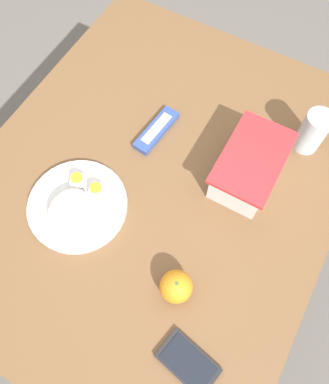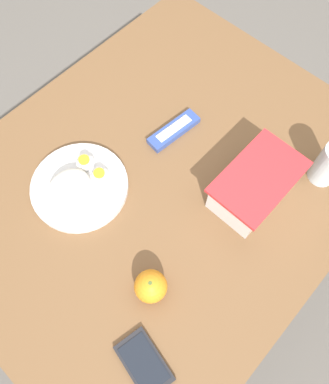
{
  "view_description": "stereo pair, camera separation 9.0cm",
  "coord_description": "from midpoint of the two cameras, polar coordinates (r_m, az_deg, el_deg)",
  "views": [
    {
      "loc": [
        0.36,
        0.23,
        1.61
      ],
      "look_at": [
        0.04,
        0.04,
        0.8
      ],
      "focal_mm": 35.0,
      "sensor_mm": 36.0,
      "label": 1
    },
    {
      "loc": [
        0.31,
        0.3,
        1.61
      ],
      "look_at": [
        0.04,
        0.04,
        0.8
      ],
      "focal_mm": 35.0,
      "sensor_mm": 36.0,
      "label": 2
    }
  ],
  "objects": [
    {
      "name": "rice_plate",
      "position": [
        0.93,
        -16.07,
        -2.2
      ],
      "size": [
        0.24,
        0.24,
        0.07
      ],
      "color": "white",
      "rests_on": "table"
    },
    {
      "name": "ground_plane",
      "position": [
        1.67,
        -2.28,
        -10.01
      ],
      "size": [
        10.0,
        10.0,
        0.0
      ],
      "primitive_type": "plane",
      "color": "#66605B"
    },
    {
      "name": "cell_phone",
      "position": [
        0.84,
        0.28,
        -24.96
      ],
      "size": [
        0.1,
        0.14,
        0.01
      ],
      "color": "#232328",
      "rests_on": "table"
    },
    {
      "name": "drinking_glass",
      "position": [
        1.0,
        19.28,
        8.42
      ],
      "size": [
        0.07,
        0.07,
        0.12
      ],
      "color": "silver",
      "rests_on": "table"
    },
    {
      "name": "food_container",
      "position": [
        0.92,
        10.11,
        3.43
      ],
      "size": [
        0.22,
        0.14,
        0.1
      ],
      "color": "white",
      "rests_on": "table"
    },
    {
      "name": "candy_bar",
      "position": [
        1.01,
        -3.78,
        9.13
      ],
      "size": [
        0.16,
        0.06,
        0.02
      ],
      "color": "#334C9E",
      "rests_on": "table"
    },
    {
      "name": "table",
      "position": [
        1.02,
        -3.68,
        -0.18
      ],
      "size": [
        1.09,
        0.89,
        0.77
      ],
      "color": "brown",
      "rests_on": "ground_plane"
    },
    {
      "name": "orange_fruit",
      "position": [
        0.82,
        -1.42,
        -14.57
      ],
      "size": [
        0.07,
        0.07,
        0.07
      ],
      "color": "orange",
      "rests_on": "table"
    }
  ]
}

